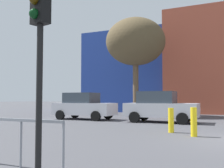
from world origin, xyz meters
TOP-DOWN VIEW (x-y plane):
  - parked_car_0 at (-9.96, 6.08)m, footprint 4.33×2.12m
  - parked_car_1 at (-4.50, 6.08)m, footprint 4.41×2.16m
  - traffic_light_near_left at (-3.87, -6.01)m, footprint 0.41×0.40m
  - bare_tree_1 at (-7.91, 11.36)m, footprint 5.15×5.15m
  - bollard_yellow_0 at (-2.88, 1.41)m, footprint 0.24×0.24m
  - bollard_yellow_1 at (-1.84, 0.57)m, footprint 0.24×0.24m

SIDE VIEW (x-z plane):
  - bollard_yellow_0 at x=-2.88m, z-range 0.00..1.05m
  - bollard_yellow_1 at x=-1.84m, z-range 0.00..1.12m
  - parked_car_0 at x=-9.96m, z-range -0.01..1.87m
  - parked_car_1 at x=-4.50m, z-range -0.01..1.91m
  - traffic_light_near_left at x=-3.87m, z-range 0.90..4.69m
  - bare_tree_1 at x=-7.91m, z-range 2.13..10.60m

